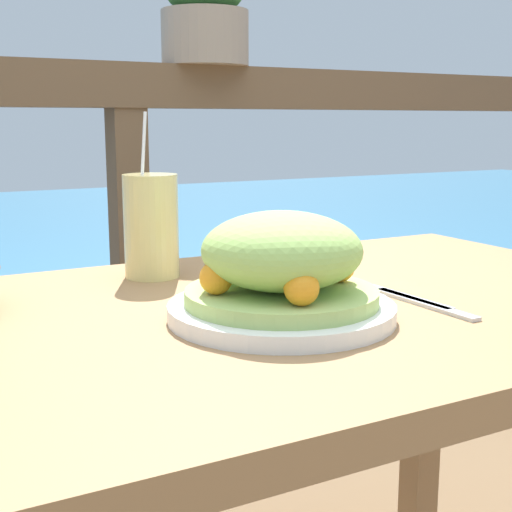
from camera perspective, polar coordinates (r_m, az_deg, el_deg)
patio_table at (r=0.98m, az=2.55°, el=-9.72°), size 1.15×0.72×0.74m
railing_fence at (r=1.53m, az=-10.16°, el=4.62°), size 2.80×0.08×1.09m
salad_plate at (r=0.86m, az=2.04°, el=-1.39°), size 0.28×0.28×0.13m
drink_glass at (r=1.11m, az=-8.39°, el=2.40°), size 0.08×0.08×0.25m
fork at (r=1.00m, az=11.57°, el=-3.15°), size 0.03×0.18×0.00m
knife at (r=0.96m, az=13.31°, el=-3.74°), size 0.02×0.18×0.00m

